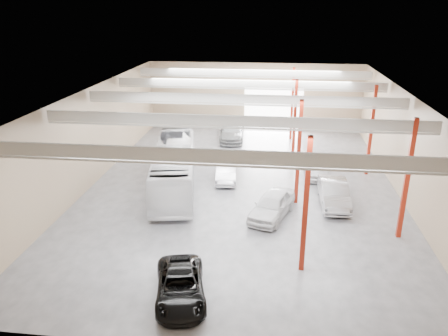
% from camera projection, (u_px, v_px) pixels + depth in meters
% --- Properties ---
extents(depot_shell, '(22.12, 32.12, 7.06)m').
position_uv_depth(depot_shell, '(245.00, 120.00, 30.43)').
color(depot_shell, '#4A4A50').
rests_on(depot_shell, ground).
extents(coach_bus, '(4.75, 11.97, 3.25)m').
position_uv_depth(coach_bus, '(174.00, 167.00, 31.15)').
color(coach_bus, white).
rests_on(coach_bus, ground).
extents(black_sedan, '(3.15, 5.04, 1.30)m').
position_uv_depth(black_sedan, '(180.00, 286.00, 19.62)').
color(black_sedan, black).
rests_on(black_sedan, ground).
extents(car_row_a, '(3.31, 5.04, 1.59)m').
position_uv_depth(car_row_a, '(272.00, 205.00, 27.19)').
color(car_row_a, silver).
rests_on(car_row_a, ground).
extents(car_row_b, '(1.89, 4.39, 1.41)m').
position_uv_depth(car_row_b, '(226.00, 171.00, 33.04)').
color(car_row_b, '#BBBAC0').
rests_on(car_row_b, ground).
extents(car_row_c, '(2.73, 5.70, 1.60)m').
position_uv_depth(car_row_c, '(231.00, 132.00, 42.84)').
color(car_row_c, slate).
rests_on(car_row_c, ground).
extents(car_right_near, '(1.81, 4.96, 1.62)m').
position_uv_depth(car_right_near, '(334.00, 193.00, 28.86)').
color(car_right_near, '#A7A7AB').
rests_on(car_right_near, ground).
extents(car_right_far, '(1.92, 4.39, 1.47)m').
position_uv_depth(car_right_far, '(316.00, 167.00, 33.81)').
color(car_right_far, silver).
rests_on(car_right_far, ground).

